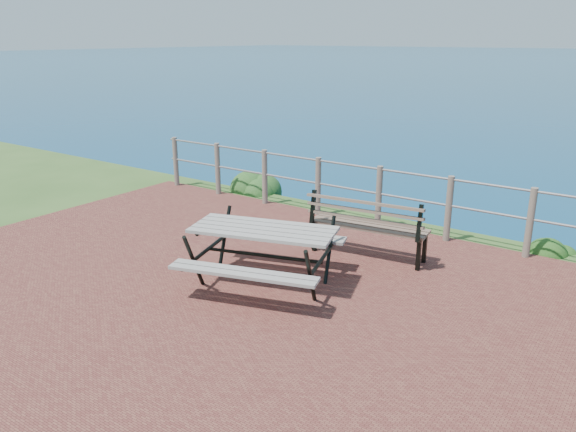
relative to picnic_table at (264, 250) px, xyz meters
name	(u,v)px	position (x,y,z in m)	size (l,w,h in m)	color
ground	(248,304)	(0.16, -0.52, -0.47)	(10.00, 7.00, 0.12)	brown
safety_railing	(379,193)	(0.16, 2.83, 0.10)	(9.40, 0.10, 1.00)	#6B5B4C
picnic_table	(264,250)	(0.00, 0.00, 0.00)	(1.88, 1.46, 0.74)	gray
park_bench	(369,216)	(0.64, 1.57, 0.14)	(1.67, 0.61, 0.92)	brown
shrub_lip_west	(249,192)	(-2.93, 3.34, -0.47)	(0.88, 0.88, 0.67)	#1F4B1C
shrub_lip_east	(553,250)	(2.71, 3.39, -0.47)	(0.66, 0.66, 0.35)	#254916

